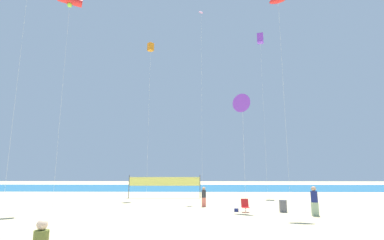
{
  "coord_description": "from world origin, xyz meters",
  "views": [
    {
      "loc": [
        1.94,
        -17.41,
        2.85
      ],
      "look_at": [
        1.4,
        11.78,
        8.14
      ],
      "focal_mm": 26.2,
      "sensor_mm": 36.0,
      "label": 1
    }
  ],
  "objects_px": {
    "beachgoer_charcoal_shirt": "(204,196)",
    "kite_violet_box": "(260,39)",
    "kite_orange_box": "(151,48)",
    "kite_red_tube": "(70,1)",
    "folding_beach_chair": "(245,205)",
    "volleyball_net": "(165,182)",
    "beachgoer_navy_shirt": "(314,200)",
    "beach_handbag": "(236,210)",
    "kite_violet_delta": "(242,104)",
    "kite_red_inflatable": "(278,1)",
    "trash_barrel": "(283,206)",
    "kite_pink_diamond": "(201,21)"
  },
  "relations": [
    {
      "from": "beachgoer_charcoal_shirt",
      "to": "kite_violet_box",
      "type": "relative_size",
      "value": 0.08
    },
    {
      "from": "kite_orange_box",
      "to": "kite_red_tube",
      "type": "height_order",
      "value": "kite_red_tube"
    },
    {
      "from": "kite_orange_box",
      "to": "folding_beach_chair",
      "type": "bearing_deg",
      "value": -49.58
    },
    {
      "from": "folding_beach_chair",
      "to": "volleyball_net",
      "type": "distance_m",
      "value": 11.99
    },
    {
      "from": "volleyball_net",
      "to": "beachgoer_navy_shirt",
      "type": "bearing_deg",
      "value": -45.93
    },
    {
      "from": "beachgoer_navy_shirt",
      "to": "beach_handbag",
      "type": "distance_m",
      "value": 5.19
    },
    {
      "from": "kite_violet_delta",
      "to": "kite_orange_box",
      "type": "bearing_deg",
      "value": 134.46
    },
    {
      "from": "beachgoer_navy_shirt",
      "to": "volleyball_net",
      "type": "xyz_separation_m",
      "value": [
        -11.04,
        11.41,
        0.64
      ]
    },
    {
      "from": "volleyball_net",
      "to": "kite_violet_delta",
      "type": "xyz_separation_m",
      "value": [
        7.06,
        -8.65,
        6.46
      ]
    },
    {
      "from": "kite_red_inflatable",
      "to": "kite_violet_box",
      "type": "bearing_deg",
      "value": 83.13
    },
    {
      "from": "beachgoer_navy_shirt",
      "to": "kite_red_tube",
      "type": "bearing_deg",
      "value": 97.58
    },
    {
      "from": "trash_barrel",
      "to": "kite_red_tube",
      "type": "xyz_separation_m",
      "value": [
        -17.1,
        1.47,
        17.03
      ]
    },
    {
      "from": "beachgoer_charcoal_shirt",
      "to": "kite_red_inflatable",
      "type": "relative_size",
      "value": 0.09
    },
    {
      "from": "beachgoer_navy_shirt",
      "to": "kite_red_inflatable",
      "type": "relative_size",
      "value": 0.11
    },
    {
      "from": "volleyball_net",
      "to": "kite_red_tube",
      "type": "bearing_deg",
      "value": -132.51
    },
    {
      "from": "beachgoer_charcoal_shirt",
      "to": "kite_orange_box",
      "type": "relative_size",
      "value": 0.09
    },
    {
      "from": "beachgoer_navy_shirt",
      "to": "volleyball_net",
      "type": "height_order",
      "value": "volleyball_net"
    },
    {
      "from": "kite_red_tube",
      "to": "beachgoer_charcoal_shirt",
      "type": "bearing_deg",
      "value": 6.84
    },
    {
      "from": "kite_violet_delta",
      "to": "kite_red_inflatable",
      "type": "distance_m",
      "value": 8.97
    },
    {
      "from": "beach_handbag",
      "to": "kite_red_tube",
      "type": "distance_m",
      "value": 22.21
    },
    {
      "from": "beach_handbag",
      "to": "kite_violet_delta",
      "type": "height_order",
      "value": "kite_violet_delta"
    },
    {
      "from": "trash_barrel",
      "to": "kite_pink_diamond",
      "type": "xyz_separation_m",
      "value": [
        -5.5,
        8.62,
        19.12
      ]
    },
    {
      "from": "kite_pink_diamond",
      "to": "trash_barrel",
      "type": "bearing_deg",
      "value": -57.49
    },
    {
      "from": "kite_red_tube",
      "to": "kite_orange_box",
      "type": "bearing_deg",
      "value": 57.68
    },
    {
      "from": "kite_violet_delta",
      "to": "kite_violet_box",
      "type": "xyz_separation_m",
      "value": [
        4.63,
        12.31,
        11.6
      ]
    },
    {
      "from": "beachgoer_navy_shirt",
      "to": "kite_violet_delta",
      "type": "xyz_separation_m",
      "value": [
        -3.98,
        2.75,
        7.1
      ]
    },
    {
      "from": "trash_barrel",
      "to": "kite_red_inflatable",
      "type": "height_order",
      "value": "kite_red_inflatable"
    },
    {
      "from": "beach_handbag",
      "to": "kite_violet_delta",
      "type": "xyz_separation_m",
      "value": [
        0.85,
        1.08,
        7.97
      ]
    },
    {
      "from": "beachgoer_navy_shirt",
      "to": "trash_barrel",
      "type": "xyz_separation_m",
      "value": [
        -1.55,
        1.63,
        -0.58
      ]
    },
    {
      "from": "beachgoer_navy_shirt",
      "to": "kite_orange_box",
      "type": "bearing_deg",
      "value": 64.45
    },
    {
      "from": "beach_handbag",
      "to": "kite_orange_box",
      "type": "xyz_separation_m",
      "value": [
        -8.2,
        10.3,
        17.03
      ]
    },
    {
      "from": "beach_handbag",
      "to": "kite_violet_box",
      "type": "relative_size",
      "value": 0.01
    },
    {
      "from": "beachgoer_navy_shirt",
      "to": "kite_pink_diamond",
      "type": "height_order",
      "value": "kite_pink_diamond"
    },
    {
      "from": "beachgoer_charcoal_shirt",
      "to": "beach_handbag",
      "type": "relative_size",
      "value": 5.38
    },
    {
      "from": "folding_beach_chair",
      "to": "beach_handbag",
      "type": "xyz_separation_m",
      "value": [
        -0.62,
        0.05,
        -0.35
      ]
    },
    {
      "from": "folding_beach_chair",
      "to": "kite_pink_diamond",
      "type": "relative_size",
      "value": 0.04
    },
    {
      "from": "kite_violet_box",
      "to": "kite_pink_diamond",
      "type": "distance_m",
      "value": 9.08
    },
    {
      "from": "kite_violet_delta",
      "to": "kite_red_tube",
      "type": "xyz_separation_m",
      "value": [
        -14.67,
        0.35,
        9.36
      ]
    },
    {
      "from": "beachgoer_navy_shirt",
      "to": "kite_violet_box",
      "type": "relative_size",
      "value": 0.09
    },
    {
      "from": "beachgoer_charcoal_shirt",
      "to": "beachgoer_navy_shirt",
      "type": "relative_size",
      "value": 0.84
    },
    {
      "from": "kite_violet_box",
      "to": "kite_red_inflatable",
      "type": "distance_m",
      "value": 13.61
    },
    {
      "from": "kite_violet_delta",
      "to": "kite_red_inflatable",
      "type": "height_order",
      "value": "kite_red_inflatable"
    },
    {
      "from": "beachgoer_charcoal_shirt",
      "to": "kite_pink_diamond",
      "type": "height_order",
      "value": "kite_pink_diamond"
    },
    {
      "from": "volleyball_net",
      "to": "kite_pink_diamond",
      "type": "xyz_separation_m",
      "value": [
        3.99,
        -1.15,
        17.9
      ]
    },
    {
      "from": "folding_beach_chair",
      "to": "trash_barrel",
      "type": "xyz_separation_m",
      "value": [
        2.66,
        0.01,
        -0.06
      ]
    },
    {
      "from": "kite_orange_box",
      "to": "kite_pink_diamond",
      "type": "distance_m",
      "value": 6.67
    },
    {
      "from": "beach_handbag",
      "to": "kite_red_inflatable",
      "type": "bearing_deg",
      "value": 3.72
    },
    {
      "from": "beachgoer_charcoal_shirt",
      "to": "beachgoer_navy_shirt",
      "type": "xyz_separation_m",
      "value": [
        7.06,
        -4.5,
        0.16
      ]
    },
    {
      "from": "kite_pink_diamond",
      "to": "kite_orange_box",
      "type": "bearing_deg",
      "value": 163.98
    },
    {
      "from": "folding_beach_chair",
      "to": "kite_violet_box",
      "type": "bearing_deg",
      "value": 44.53
    }
  ]
}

